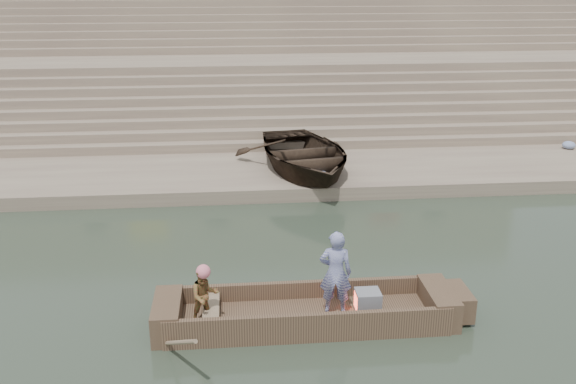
{
  "coord_description": "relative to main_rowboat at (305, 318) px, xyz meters",
  "views": [
    {
      "loc": [
        -1.12,
        -10.94,
        6.34
      ],
      "look_at": [
        0.18,
        2.98,
        1.4
      ],
      "focal_mm": 39.78,
      "sensor_mm": 36.0,
      "label": 1
    }
  ],
  "objects": [
    {
      "name": "ghat_steps",
      "position": [
        -0.18,
        17.71,
        1.69
      ],
      "size": [
        32.0,
        11.0,
        5.2
      ],
      "color": "gray",
      "rests_on": "ground"
    },
    {
      "name": "mid_landing",
      "position": [
        -0.18,
        16.02,
        1.29
      ],
      "size": [
        32.0,
        3.0,
        2.8
      ],
      "primitive_type": "cube",
      "color": "gray",
      "rests_on": "ground"
    },
    {
      "name": "cloth_bundles",
      "position": [
        0.19,
        8.13,
        0.42
      ],
      "size": [
        21.96,
        3.17,
        0.26
      ],
      "color": "#3F5999",
      "rests_on": "lower_landing"
    },
    {
      "name": "main_rowboat",
      "position": [
        0.0,
        0.0,
        0.0
      ],
      "size": [
        5.0,
        1.3,
        0.22
      ],
      "primitive_type": "cube",
      "color": "brown",
      "rests_on": "ground"
    },
    {
      "name": "television",
      "position": [
        1.17,
        -0.0,
        0.31
      ],
      "size": [
        0.46,
        0.42,
        0.4
      ],
      "color": "slate",
      "rests_on": "main_rowboat"
    },
    {
      "name": "ground",
      "position": [
        -0.18,
        0.52,
        -0.11
      ],
      "size": [
        120.0,
        120.0,
        0.0
      ],
      "primitive_type": "plane",
      "color": "#2A3629",
      "rests_on": "ground"
    },
    {
      "name": "upper_landing",
      "position": [
        -0.18,
        23.02,
        2.49
      ],
      "size": [
        32.0,
        3.0,
        5.2
      ],
      "primitive_type": "cube",
      "color": "gray",
      "rests_on": "ground"
    },
    {
      "name": "rowboat_trim",
      "position": [
        0.21,
        -0.01,
        0.2
      ],
      "size": [
        6.04,
        2.63,
        1.76
      ],
      "color": "brown",
      "rests_on": "ground"
    },
    {
      "name": "standing_man",
      "position": [
        0.55,
        -0.01,
        0.93
      ],
      "size": [
        0.66,
        0.49,
        1.64
      ],
      "primitive_type": "imported",
      "rotation": [
        0.0,
        0.0,
        2.96
      ],
      "color": "navy",
      "rests_on": "main_rowboat"
    },
    {
      "name": "lower_landing",
      "position": [
        -0.18,
        8.52,
        0.09
      ],
      "size": [
        32.0,
        4.0,
        0.4
      ],
      "primitive_type": "cube",
      "color": "gray",
      "rests_on": "ground"
    },
    {
      "name": "rowing_man",
      "position": [
        -1.85,
        -0.15,
        0.65
      ],
      "size": [
        0.63,
        0.55,
        1.09
      ],
      "primitive_type": "imported",
      "rotation": [
        0.0,
        0.0,
        0.3
      ],
      "color": "#246B23",
      "rests_on": "main_rowboat"
    },
    {
      "name": "beached_rowboat",
      "position": [
        0.93,
        8.25,
        0.82
      ],
      "size": [
        4.49,
        5.7,
        1.07
      ],
      "primitive_type": "imported",
      "rotation": [
        0.0,
        0.0,
        0.17
      ],
      "color": "#2D2116",
      "rests_on": "lower_landing"
    }
  ]
}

